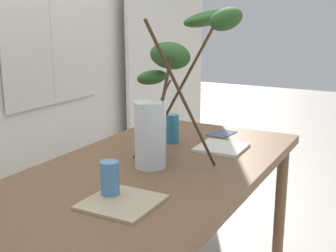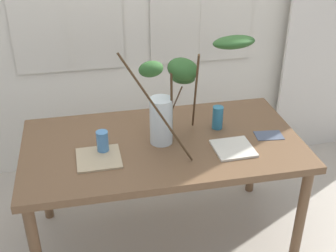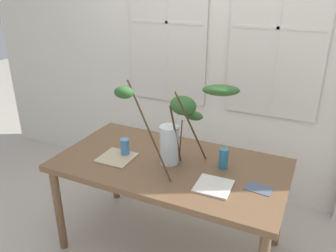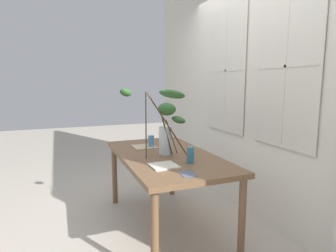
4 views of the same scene
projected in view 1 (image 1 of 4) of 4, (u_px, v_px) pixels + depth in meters
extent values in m
cube|color=silver|center=(150.00, 48.00, 3.39)|extent=(0.63, 0.03, 2.22)
cube|color=brown|center=(151.00, 171.00, 1.83)|extent=(1.59, 0.86, 0.04)
cylinder|color=brown|center=(280.00, 206.00, 2.38)|extent=(0.06, 0.06, 0.69)
cylinder|color=brown|center=(162.00, 182.00, 2.72)|extent=(0.06, 0.06, 0.69)
cylinder|color=silver|center=(151.00, 135.00, 1.79)|extent=(0.13, 0.13, 0.27)
cylinder|color=silver|center=(151.00, 155.00, 1.81)|extent=(0.12, 0.12, 0.09)
cylinder|color=#47331E|center=(180.00, 89.00, 1.88)|extent=(0.09, 0.38, 0.59)
ellipsoid|color=#285123|center=(207.00, 19.00, 1.95)|extent=(0.26, 0.26, 0.13)
cylinder|color=#47331E|center=(184.00, 101.00, 1.62)|extent=(0.37, 0.12, 0.59)
ellipsoid|color=#285123|center=(226.00, 19.00, 1.42)|extent=(0.14, 0.15, 0.12)
cylinder|color=#47331E|center=(151.00, 120.00, 1.85)|extent=(0.09, 0.15, 0.34)
ellipsoid|color=#285123|center=(152.00, 77.00, 1.89)|extent=(0.18, 0.19, 0.11)
cylinder|color=#47331E|center=(161.00, 110.00, 1.81)|extent=(0.05, 0.13, 0.44)
ellipsoid|color=#285123|center=(170.00, 56.00, 1.79)|extent=(0.22, 0.21, 0.15)
cylinder|color=#4C84BC|center=(110.00, 179.00, 1.50)|extent=(0.07, 0.07, 0.13)
cylinder|color=teal|center=(173.00, 129.00, 2.15)|extent=(0.06, 0.06, 0.14)
cube|color=tan|center=(122.00, 202.00, 1.46)|extent=(0.24, 0.24, 0.01)
cube|color=silver|center=(221.00, 147.00, 2.07)|extent=(0.22, 0.22, 0.01)
cube|color=#4C566B|center=(222.00, 134.00, 2.33)|extent=(0.17, 0.12, 0.00)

